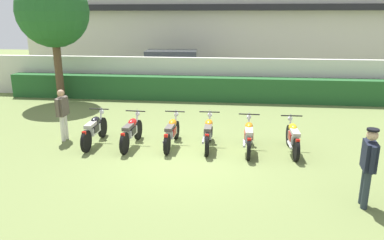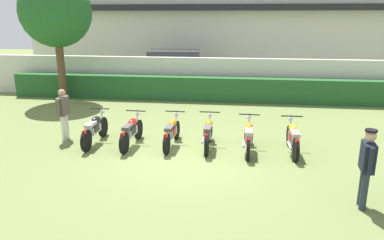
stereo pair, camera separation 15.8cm
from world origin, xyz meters
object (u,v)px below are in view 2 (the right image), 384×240
at_px(motorcycle_in_row_4, 248,136).
at_px(officer_0, 367,163).
at_px(motorcycle_in_row_5, 293,138).
at_px(motorcycle_in_row_0, 95,129).
at_px(motorcycle_in_row_3, 208,133).
at_px(motorcycle_in_row_2, 172,132).
at_px(tree_near_inspector, 56,12).
at_px(motorcycle_in_row_1, 131,131).
at_px(parked_car, 177,68).
at_px(inspector_person, 63,110).

xyz_separation_m(motorcycle_in_row_4, officer_0, (2.20, -2.88, 0.51)).
distance_m(motorcycle_in_row_4, motorcycle_in_row_5, 1.21).
bearing_deg(motorcycle_in_row_0, motorcycle_in_row_3, -89.03).
distance_m(motorcycle_in_row_2, motorcycle_in_row_4, 2.21).
xyz_separation_m(tree_near_inspector, motorcycle_in_row_1, (4.77, -5.48, -3.38)).
bearing_deg(parked_car, motorcycle_in_row_5, -67.33).
relative_size(motorcycle_in_row_3, motorcycle_in_row_5, 1.02).
relative_size(motorcycle_in_row_4, motorcycle_in_row_5, 1.05).
relative_size(motorcycle_in_row_0, motorcycle_in_row_1, 1.04).
xyz_separation_m(tree_near_inspector, motorcycle_in_row_2, (5.94, -5.34, -3.39)).
xyz_separation_m(motorcycle_in_row_1, motorcycle_in_row_2, (1.17, 0.14, -0.01)).
bearing_deg(motorcycle_in_row_4, motorcycle_in_row_5, -87.64).
relative_size(tree_near_inspector, motorcycle_in_row_5, 2.95).
xyz_separation_m(parked_car, motorcycle_in_row_5, (4.89, -9.72, -0.49)).
relative_size(motorcycle_in_row_3, officer_0, 1.14).
xyz_separation_m(motorcycle_in_row_3, inspector_person, (-4.44, 0.20, 0.46)).
relative_size(motorcycle_in_row_2, motorcycle_in_row_5, 1.04).
bearing_deg(motorcycle_in_row_1, motorcycle_in_row_2, -80.76).
bearing_deg(motorcycle_in_row_1, tree_near_inspector, 43.56).
distance_m(motorcycle_in_row_1, motorcycle_in_row_5, 4.59).
bearing_deg(inspector_person, officer_0, -22.46).
xyz_separation_m(motorcycle_in_row_4, motorcycle_in_row_5, (1.21, 0.03, -0.00)).
bearing_deg(motorcycle_in_row_1, parked_car, 4.28).
distance_m(motorcycle_in_row_2, motorcycle_in_row_5, 3.42).
distance_m(parked_car, motorcycle_in_row_3, 9.95).
bearing_deg(parked_car, officer_0, -69.10).
height_order(motorcycle_in_row_2, motorcycle_in_row_5, motorcycle_in_row_5).
bearing_deg(motorcycle_in_row_5, parked_car, 25.62).
relative_size(motorcycle_in_row_2, officer_0, 1.16).
bearing_deg(motorcycle_in_row_5, motorcycle_in_row_2, 86.92).
relative_size(parked_car, tree_near_inspector, 0.86).
height_order(tree_near_inspector, officer_0, tree_near_inspector).
bearing_deg(motorcycle_in_row_2, officer_0, -122.20).
bearing_deg(officer_0, motorcycle_in_row_5, -64.41).
distance_m(motorcycle_in_row_1, motorcycle_in_row_4, 3.37).
height_order(motorcycle_in_row_5, officer_0, officer_0).
bearing_deg(motorcycle_in_row_1, motorcycle_in_row_5, -87.25).
bearing_deg(motorcycle_in_row_3, motorcycle_in_row_0, 90.37).
distance_m(parked_car, tree_near_inspector, 6.82).
distance_m(motorcycle_in_row_0, motorcycle_in_row_1, 1.13).
bearing_deg(motorcycle_in_row_4, motorcycle_in_row_0, 90.46).
distance_m(parked_car, inspector_person, 9.60).
height_order(motorcycle_in_row_2, motorcycle_in_row_3, motorcycle_in_row_3).
xyz_separation_m(motorcycle_in_row_2, officer_0, (4.40, -3.03, 0.52)).
distance_m(motorcycle_in_row_0, motorcycle_in_row_2, 2.30).
height_order(parked_car, tree_near_inspector, tree_near_inspector).
relative_size(motorcycle_in_row_0, motorcycle_in_row_3, 1.05).
bearing_deg(motorcycle_in_row_4, officer_0, -141.51).
height_order(motorcycle_in_row_1, motorcycle_in_row_2, motorcycle_in_row_1).
height_order(motorcycle_in_row_1, motorcycle_in_row_4, same).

